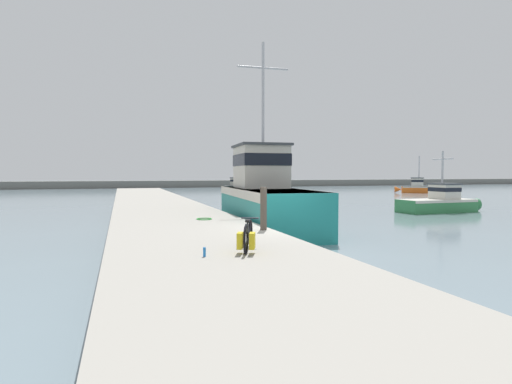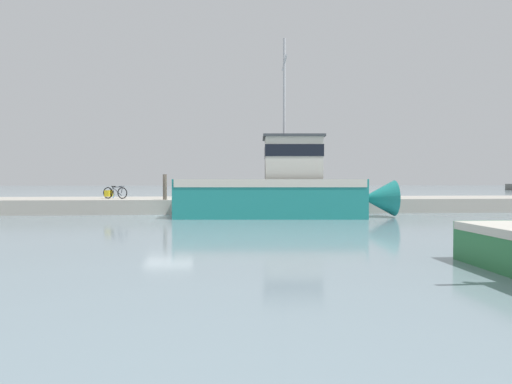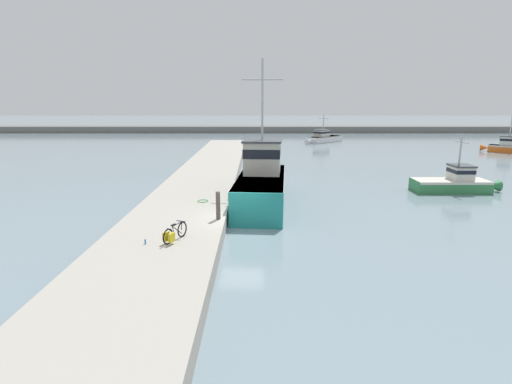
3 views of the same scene
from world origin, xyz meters
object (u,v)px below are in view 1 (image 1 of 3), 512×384
boat_green_anchored (241,186)px  mooring_post (264,209)px  boat_red_outer (420,187)px  bicycle_touring (248,237)px  water_bottle_on_curb (204,252)px  fishing_boat_main (264,197)px  boat_blue_far (440,202)px

boat_green_anchored → mooring_post: (-12.61, -44.95, 0.73)m
boat_red_outer → bicycle_touring: boat_red_outer is taller
bicycle_touring → mooring_post: 3.62m
boat_green_anchored → water_bottle_on_curb: (-15.28, -48.48, 0.13)m
bicycle_touring → water_bottle_on_curb: 1.15m
boat_green_anchored → mooring_post: bearing=121.0°
fishing_boat_main → bicycle_touring: size_ratio=7.12×
fishing_boat_main → boat_green_anchored: (10.37, 38.77, -0.72)m
boat_red_outer → boat_green_anchored: boat_red_outer is taller
bicycle_touring → mooring_post: mooring_post is taller
fishing_boat_main → bicycle_touring: 10.17m
boat_green_anchored → water_bottle_on_curb: bearing=119.2°
fishing_boat_main → boat_blue_far: size_ratio=1.77×
boat_green_anchored → water_bottle_on_curb: size_ratio=32.46×
bicycle_touring → water_bottle_on_curb: bicycle_touring is taller
boat_green_anchored → fishing_boat_main: bearing=121.7°
bicycle_touring → mooring_post: bearing=87.8°
water_bottle_on_curb → fishing_boat_main: bearing=63.2°
fishing_boat_main → boat_red_outer: size_ratio=1.96×
boat_blue_far → mooring_post: boat_blue_far is taller
mooring_post → water_bottle_on_curb: (-2.67, -3.53, -0.60)m
mooring_post → boat_red_outer: bearing=43.1°
boat_green_anchored → bicycle_touring: boat_green_anchored is taller
bicycle_touring → water_bottle_on_curb: bearing=-141.4°
boat_blue_far → water_bottle_on_curb: (-19.06, -13.18, 0.20)m
boat_red_outer → water_bottle_on_curb: size_ratio=27.47×
boat_green_anchored → boat_red_outer: bearing=-163.9°
fishing_boat_main → water_bottle_on_curb: size_ratio=53.87×
bicycle_touring → water_bottle_on_curb: (-1.09, -0.29, -0.24)m
fishing_boat_main → water_bottle_on_curb: fishing_boat_main is taller
boat_blue_far → water_bottle_on_curb: 23.17m
bicycle_touring → water_bottle_on_curb: size_ratio=7.56×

